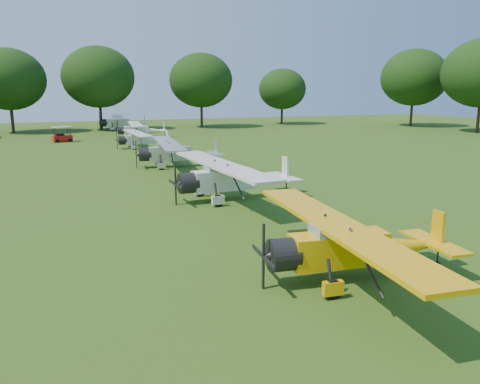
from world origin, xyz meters
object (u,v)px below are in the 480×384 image
object	(u,v)px
aircraft_5	(142,138)
aircraft_7	(122,121)
golf_cart	(62,137)
aircraft_2	(353,242)
aircraft_4	(176,151)
aircraft_6	(140,129)
aircraft_3	(232,176)

from	to	relation	value
aircraft_5	aircraft_7	bearing A→B (deg)	84.41
golf_cart	aircraft_2	bearing A→B (deg)	-93.80
aircraft_4	golf_cart	world-z (taller)	aircraft_4
aircraft_6	aircraft_5	bearing A→B (deg)	-93.00
aircraft_4	aircraft_5	world-z (taller)	aircraft_4
aircraft_4	aircraft_5	distance (m)	13.73
aircraft_4	aircraft_5	bearing A→B (deg)	97.78
aircraft_7	golf_cart	distance (m)	17.76
aircraft_7	aircraft_4	bearing A→B (deg)	-83.60
aircraft_3	aircraft_4	bearing A→B (deg)	87.24
aircraft_3	aircraft_4	xyz separation A→B (m)	(-0.11, 12.69, -0.06)
aircraft_2	golf_cart	size ratio (longest dim) A/B	4.58
aircraft_2	aircraft_6	world-z (taller)	aircraft_2
aircraft_2	aircraft_6	xyz separation A→B (m)	(1.64, 50.01, -0.05)
aircraft_2	golf_cart	bearing A→B (deg)	105.37
aircraft_2	aircraft_6	size ratio (longest dim) A/B	1.04
aircraft_2	aircraft_3	bearing A→B (deg)	94.11
aircraft_2	aircraft_5	xyz separation A→B (m)	(-0.06, 38.88, -0.18)
aircraft_3	golf_cart	size ratio (longest dim) A/B	4.92
golf_cart	aircraft_3	bearing A→B (deg)	-90.05
aircraft_5	aircraft_2	bearing A→B (deg)	-92.63
aircraft_2	aircraft_5	bearing A→B (deg)	96.04
aircraft_5	golf_cart	size ratio (longest dim) A/B	3.93
golf_cart	aircraft_4	bearing A→B (deg)	-83.67
aircraft_2	aircraft_4	world-z (taller)	aircraft_4
aircraft_2	aircraft_3	distance (m)	12.47
aircraft_2	aircraft_7	bearing A→B (deg)	94.88
aircraft_2	aircraft_4	xyz separation A→B (m)	(0.29, 25.15, 0.03)
aircraft_4	aircraft_7	size ratio (longest dim) A/B	0.95
aircraft_4	golf_cart	distance (m)	25.04
aircraft_7	golf_cart	bearing A→B (deg)	-113.80
aircraft_3	aircraft_5	world-z (taller)	aircraft_3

